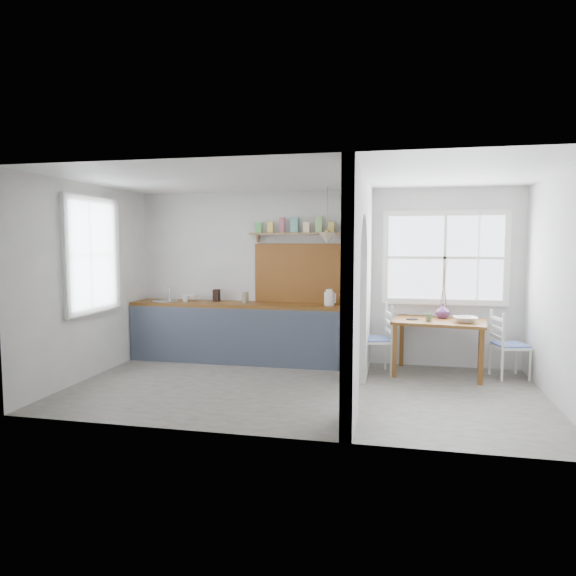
% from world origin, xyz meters
% --- Properties ---
extents(floor, '(5.80, 3.20, 0.01)m').
position_xyz_m(floor, '(0.00, 0.00, 0.00)').
color(floor, gray).
rests_on(floor, ground).
extents(ceiling, '(5.80, 3.20, 0.01)m').
position_xyz_m(ceiling, '(0.00, 0.00, 2.60)').
color(ceiling, silver).
rests_on(ceiling, walls).
extents(walls, '(5.81, 3.21, 2.60)m').
position_xyz_m(walls, '(0.00, 0.00, 1.30)').
color(walls, silver).
rests_on(walls, floor).
extents(partition, '(0.12, 3.20, 2.60)m').
position_xyz_m(partition, '(0.70, 0.06, 1.45)').
color(partition, silver).
rests_on(partition, floor).
extents(kitchen_window, '(0.10, 1.16, 1.50)m').
position_xyz_m(kitchen_window, '(-2.87, 0.00, 1.65)').
color(kitchen_window, white).
rests_on(kitchen_window, walls).
extents(nook_window, '(1.76, 0.10, 1.30)m').
position_xyz_m(nook_window, '(1.80, 1.56, 1.60)').
color(nook_window, white).
rests_on(nook_window, walls).
extents(counter, '(3.50, 0.60, 0.90)m').
position_xyz_m(counter, '(-1.13, 1.33, 0.46)').
color(counter, brown).
rests_on(counter, floor).
extents(sink, '(0.40, 0.40, 0.02)m').
position_xyz_m(sink, '(-2.43, 1.30, 0.89)').
color(sink, silver).
rests_on(sink, counter).
extents(backsplash, '(1.65, 0.03, 0.90)m').
position_xyz_m(backsplash, '(-0.20, 1.58, 1.35)').
color(backsplash, '#9C601E').
rests_on(backsplash, walls).
extents(shelf, '(1.75, 0.20, 0.21)m').
position_xyz_m(shelf, '(-0.20, 1.49, 2.01)').
color(shelf, '#A07C57').
rests_on(shelf, walls).
extents(pendant_lamp, '(0.26, 0.26, 0.16)m').
position_xyz_m(pendant_lamp, '(0.15, 1.15, 1.88)').
color(pendant_lamp, '#F0E1C2').
rests_on(pendant_lamp, ceiling).
extents(utensil_rail, '(0.02, 0.50, 0.02)m').
position_xyz_m(utensil_rail, '(0.61, 0.90, 1.45)').
color(utensil_rail, silver).
rests_on(utensil_rail, partition).
extents(dining_table, '(1.32, 0.97, 0.76)m').
position_xyz_m(dining_table, '(1.71, 1.10, 0.38)').
color(dining_table, brown).
rests_on(dining_table, floor).
extents(chair_left, '(0.53, 0.53, 0.97)m').
position_xyz_m(chair_left, '(0.84, 1.01, 0.48)').
color(chair_left, silver).
rests_on(chair_left, floor).
extents(chair_right, '(0.50, 0.50, 0.90)m').
position_xyz_m(chair_right, '(2.63, 1.13, 0.45)').
color(chair_right, silver).
rests_on(chair_right, floor).
extents(kettle, '(0.25, 0.23, 0.24)m').
position_xyz_m(kettle, '(0.17, 1.27, 1.02)').
color(kettle, white).
rests_on(kettle, counter).
extents(mug_a, '(0.14, 0.14, 0.11)m').
position_xyz_m(mug_a, '(-2.06, 1.25, 0.95)').
color(mug_a, white).
rests_on(mug_a, counter).
extents(mug_b, '(0.17, 0.17, 0.10)m').
position_xyz_m(mug_b, '(-2.01, 1.42, 0.95)').
color(mug_b, white).
rests_on(mug_b, counter).
extents(knife_block, '(0.09, 0.12, 0.19)m').
position_xyz_m(knife_block, '(-1.63, 1.44, 0.99)').
color(knife_block, '#311D15').
rests_on(knife_block, counter).
extents(jar, '(0.12, 0.12, 0.17)m').
position_xyz_m(jar, '(-1.13, 1.34, 0.98)').
color(jar, gray).
rests_on(jar, counter).
extents(towel_magenta, '(0.02, 0.03, 0.61)m').
position_xyz_m(towel_magenta, '(0.58, 0.97, 0.28)').
color(towel_magenta, '#A11966').
rests_on(towel_magenta, counter).
extents(towel_orange, '(0.02, 0.03, 0.46)m').
position_xyz_m(towel_orange, '(0.58, 0.96, 0.25)').
color(towel_orange, orange).
rests_on(towel_orange, counter).
extents(bowl, '(0.35, 0.35, 0.08)m').
position_xyz_m(bowl, '(2.03, 0.98, 0.80)').
color(bowl, white).
rests_on(bowl, dining_table).
extents(table_cup, '(0.14, 0.14, 0.10)m').
position_xyz_m(table_cup, '(1.56, 1.00, 0.81)').
color(table_cup, '#60805C').
rests_on(table_cup, dining_table).
extents(plate, '(0.18, 0.18, 0.01)m').
position_xyz_m(plate, '(1.34, 1.08, 0.77)').
color(plate, black).
rests_on(plate, dining_table).
extents(vase, '(0.23, 0.23, 0.21)m').
position_xyz_m(vase, '(1.77, 1.30, 0.86)').
color(vase, '#5B3265').
rests_on(vase, dining_table).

